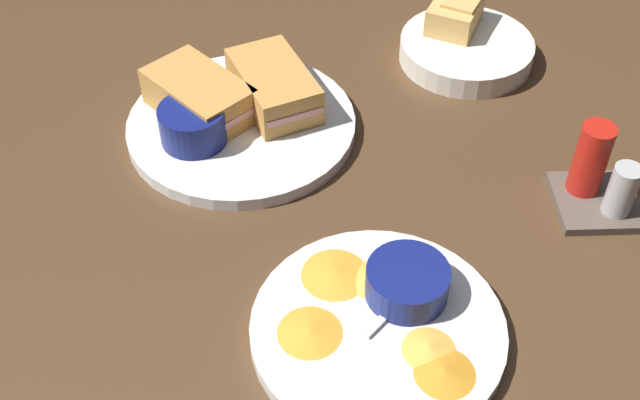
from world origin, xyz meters
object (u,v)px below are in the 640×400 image
at_px(ramekin_light_gravy, 407,281).
at_px(condiment_caddy, 599,180).
at_px(spoon_by_dark_ramekin, 229,111).
at_px(spoon_by_gravy_ramekin, 410,290).
at_px(bread_basket_rear, 464,44).
at_px(sandwich_half_near, 274,86).
at_px(plate_sandwich_main, 242,126).
at_px(sandwich_half_far, 199,96).
at_px(ramekin_dark_sauce, 193,123).
at_px(plate_chips_companion, 378,330).

distance_m(ramekin_light_gravy, condiment_caddy, 0.26).
xyz_separation_m(spoon_by_dark_ramekin, condiment_caddy, (0.15, 0.40, 0.01)).
xyz_separation_m(spoon_by_gravy_ramekin, bread_basket_rear, (-0.41, 0.12, 0.00)).
xyz_separation_m(sandwich_half_near, ramekin_light_gravy, (0.30, 0.13, -0.01)).
distance_m(sandwich_half_near, ramekin_light_gravy, 0.33).
bearing_deg(plate_sandwich_main, ramekin_light_gravy, 31.94).
distance_m(sandwich_half_far, ramekin_dark_sauce, 0.05).
bearing_deg(sandwich_half_near, bread_basket_rear, 113.30).
distance_m(spoon_by_gravy_ramekin, bread_basket_rear, 0.43).
height_order(plate_chips_companion, bread_basket_rear, bread_basket_rear).
relative_size(spoon_by_gravy_ramekin, condiment_caddy, 0.87).
distance_m(spoon_by_dark_ramekin, ramekin_light_gravy, 0.34).
bearing_deg(ramekin_light_gravy, spoon_by_dark_ramekin, -147.20).
bearing_deg(sandwich_half_far, condiment_caddy, 70.54).
relative_size(sandwich_half_far, spoon_by_gravy_ramekin, 1.78).
height_order(sandwich_half_far, ramekin_dark_sauce, sandwich_half_far).
relative_size(ramekin_light_gravy, condiment_caddy, 0.84).
bearing_deg(sandwich_half_near, spoon_by_dark_ramekin, -70.10).
bearing_deg(condiment_caddy, ramekin_dark_sauce, -103.40).
bearing_deg(spoon_by_dark_ramekin, spoon_by_gravy_ramekin, 33.48).
distance_m(sandwich_half_near, ramekin_dark_sauce, 0.11).
distance_m(plate_sandwich_main, spoon_by_gravy_ramekin, 0.32).
relative_size(plate_sandwich_main, sandwich_half_near, 1.83).
relative_size(plate_chips_companion, spoon_by_gravy_ramekin, 2.91).
height_order(spoon_by_gravy_ramekin, bread_basket_rear, bread_basket_rear).
relative_size(sandwich_half_near, condiment_caddy, 1.57).
xyz_separation_m(plate_sandwich_main, bread_basket_rear, (-0.14, 0.29, 0.01)).
distance_m(plate_sandwich_main, ramekin_dark_sauce, 0.07).
distance_m(ramekin_dark_sauce, spoon_by_dark_ramekin, 0.06).
relative_size(plate_sandwich_main, bread_basket_rear, 1.56).
relative_size(spoon_by_gravy_ramekin, bread_basket_rear, 0.47).
height_order(sandwich_half_near, bread_basket_rear, bread_basket_rear).
xyz_separation_m(plate_sandwich_main, plate_chips_companion, (0.30, 0.14, 0.00)).
xyz_separation_m(sandwich_half_near, plate_chips_companion, (0.34, 0.10, -0.03)).
bearing_deg(spoon_by_dark_ramekin, ramekin_dark_sauce, -39.45).
bearing_deg(sandwich_half_near, plate_chips_companion, 16.11).
distance_m(plate_chips_companion, condiment_caddy, 0.30).
relative_size(ramekin_dark_sauce, plate_chips_companion, 0.32).
bearing_deg(plate_chips_companion, spoon_by_gravy_ramekin, 137.40).
distance_m(spoon_by_dark_ramekin, plate_chips_companion, 0.35).
bearing_deg(bread_basket_rear, ramekin_light_gravy, -16.76).
relative_size(sandwich_half_near, plate_chips_companion, 0.62).
bearing_deg(bread_basket_rear, ramekin_dark_sauce, -63.14).
bearing_deg(sandwich_half_far, plate_sandwich_main, 70.37).
distance_m(sandwich_half_far, ramekin_light_gravy, 0.36).
relative_size(sandwich_half_near, spoon_by_gravy_ramekin, 1.81).
bearing_deg(ramekin_light_gravy, spoon_by_gravy_ramekin, 104.87).
xyz_separation_m(sandwich_half_near, spoon_by_gravy_ramekin, (0.30, 0.13, -0.02)).
xyz_separation_m(ramekin_dark_sauce, spoon_by_dark_ramekin, (-0.05, 0.04, -0.02)).
relative_size(plate_sandwich_main, spoon_by_gravy_ramekin, 3.30).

